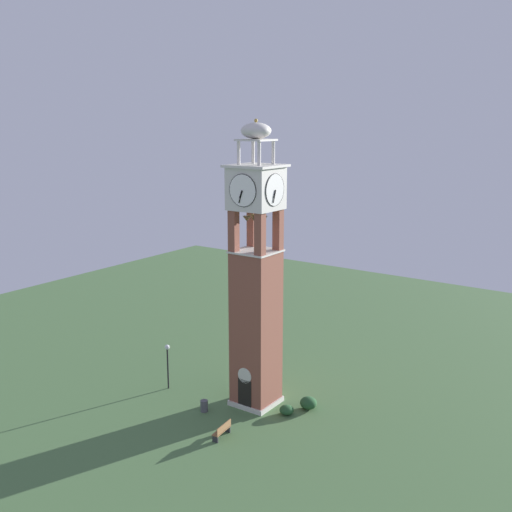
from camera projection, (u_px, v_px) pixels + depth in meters
ground at (256, 403)px, 42.59m from camera, size 80.00×80.00×0.00m
clock_tower at (256, 288)px, 40.76m from camera, size 3.28×3.28×19.64m
park_bench at (222, 430)px, 37.83m from camera, size 0.60×1.64×0.95m
lamp_post at (168, 358)px, 44.41m from camera, size 0.36×0.36×3.44m
trash_bin at (204, 406)px, 41.27m from camera, size 0.52×0.52×0.80m
shrub_near_entry at (287, 410)px, 40.87m from camera, size 0.98×0.98×0.63m
shrub_left_of_tower at (308, 403)px, 41.64m from camera, size 1.17×1.17×0.85m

